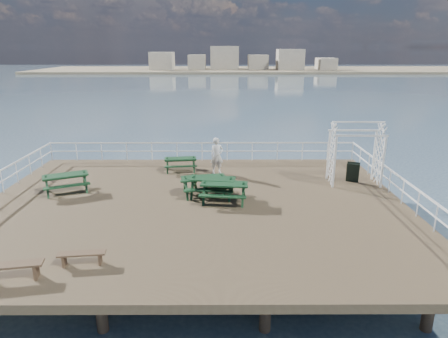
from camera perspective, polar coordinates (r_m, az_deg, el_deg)
ground at (r=17.19m, az=-4.23°, el=-5.42°), size 18.00×14.00×0.30m
sea_backdrop at (r=150.50m, az=4.22°, el=14.33°), size 300.00×300.00×9.20m
railing at (r=19.27m, az=-4.00°, el=0.31°), size 17.77×13.76×1.10m
picnic_table_a at (r=19.63m, az=-21.67°, el=-1.37°), size 2.44×2.25×0.95m
picnic_table_b at (r=21.51m, az=-6.23°, el=1.07°), size 1.83×1.54×0.82m
picnic_table_c at (r=17.70m, az=-1.70°, el=-2.02°), size 2.24×1.91×0.98m
picnic_table_d at (r=17.92m, az=-2.91°, el=-1.84°), size 2.26×1.97×0.96m
picnic_table_e at (r=17.09m, az=0.02°, el=-2.76°), size 2.16×1.82×0.96m
flat_bench_near at (r=13.17m, az=-28.15°, el=-12.37°), size 1.80×0.72×0.50m
flat_bench_far at (r=13.18m, az=-19.65°, el=-11.58°), size 1.45×0.50×0.41m
trellis_arbor at (r=20.24m, az=18.23°, el=1.73°), size 2.50×1.39×3.06m
sandwich_board at (r=20.66m, az=17.91°, el=-0.48°), size 0.72×0.64×0.99m
person at (r=20.87m, az=-1.01°, el=1.90°), size 0.82×0.68×1.91m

